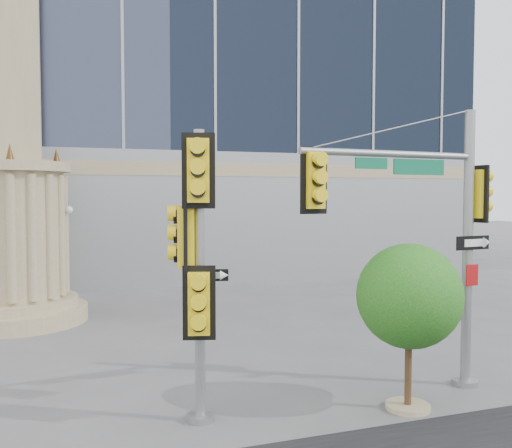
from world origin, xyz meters
name	(u,v)px	position (x,y,z in m)	size (l,w,h in m)	color
ground	(304,393)	(0.00, 0.00, 0.00)	(120.00, 120.00, 0.00)	#545456
monument	(13,149)	(-6.00, 9.00, 5.52)	(4.40, 4.40, 16.60)	#9A8B68
main_signal_pole	(430,217)	(2.42, -0.82, 3.63)	(4.55, 0.84, 5.86)	slate
secondary_signal_pole	(196,252)	(-2.46, -0.81, 3.08)	(0.90, 0.83, 5.24)	slate
street_tree	(410,300)	(1.54, -1.46, 2.09)	(2.04, 1.99, 3.17)	#9A8B68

